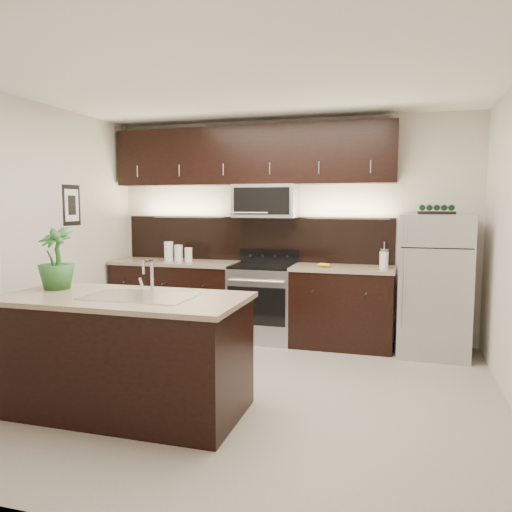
{
  "coord_description": "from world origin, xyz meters",
  "views": [
    {
      "loc": [
        1.33,
        -4.1,
        1.67
      ],
      "look_at": [
        -0.01,
        0.55,
        1.16
      ],
      "focal_mm": 35.0,
      "sensor_mm": 36.0,
      "label": 1
    }
  ],
  "objects": [
    {
      "name": "refrigerator",
      "position": [
        1.7,
        1.63,
        0.78
      ],
      "size": [
        0.75,
        0.68,
        1.56
      ],
      "primitive_type": "cube",
      "color": "#B2B2B7",
      "rests_on": "ground"
    },
    {
      "name": "french_press",
      "position": [
        1.17,
        1.64,
        1.05
      ],
      "size": [
        0.1,
        0.1,
        0.29
      ],
      "rotation": [
        0.0,
        0.0,
        -0.42
      ],
      "color": "silver",
      "rests_on": "counter_run"
    },
    {
      "name": "plant",
      "position": [
        -1.47,
        -0.53,
        1.21
      ],
      "size": [
        0.31,
        0.31,
        0.53
      ],
      "primitive_type": "imported",
      "rotation": [
        0.0,
        0.0,
        -0.03
      ],
      "color": "#275D25",
      "rests_on": "island"
    },
    {
      "name": "island",
      "position": [
        -0.77,
        -0.65,
        0.47
      ],
      "size": [
        1.96,
        0.96,
        0.94
      ],
      "color": "black",
      "rests_on": "ground"
    },
    {
      "name": "ground",
      "position": [
        0.0,
        0.0,
        0.0
      ],
      "size": [
        4.5,
        4.5,
        0.0
      ],
      "primitive_type": "plane",
      "color": "gray",
      "rests_on": "ground"
    },
    {
      "name": "bananas",
      "position": [
        0.47,
        1.61,
        0.96
      ],
      "size": [
        0.18,
        0.15,
        0.05
      ],
      "primitive_type": "ellipsoid",
      "rotation": [
        0.0,
        0.0,
        -0.22
      ],
      "color": "gold",
      "rests_on": "counter_run"
    },
    {
      "name": "canisters",
      "position": [
        -1.38,
        1.64,
        1.05
      ],
      "size": [
        0.38,
        0.11,
        0.25
      ],
      "rotation": [
        0.0,
        0.0,
        0.0
      ],
      "color": "silver",
      "rests_on": "counter_run"
    },
    {
      "name": "upper_fixtures",
      "position": [
        -0.43,
        1.84,
        2.14
      ],
      "size": [
        3.49,
        0.4,
        1.66
      ],
      "color": "black",
      "rests_on": "counter_run"
    },
    {
      "name": "counter_run",
      "position": [
        -0.46,
        1.69,
        0.47
      ],
      "size": [
        3.51,
        0.65,
        0.94
      ],
      "color": "black",
      "rests_on": "ground"
    },
    {
      "name": "sink_faucet",
      "position": [
        -0.62,
        -0.64,
        0.96
      ],
      "size": [
        0.84,
        0.5,
        0.28
      ],
      "color": "silver",
      "rests_on": "island"
    },
    {
      "name": "room_walls",
      "position": [
        -0.11,
        -0.04,
        1.7
      ],
      "size": [
        4.52,
        4.02,
        2.71
      ],
      "color": "beige",
      "rests_on": "ground"
    },
    {
      "name": "wine_rack",
      "position": [
        1.7,
        1.63,
        1.6
      ],
      "size": [
        0.38,
        0.24,
        0.09
      ],
      "color": "black",
      "rests_on": "refrigerator"
    }
  ]
}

